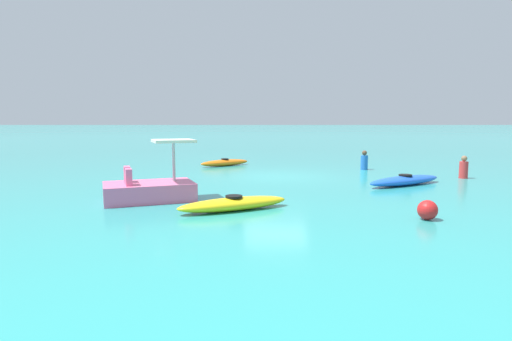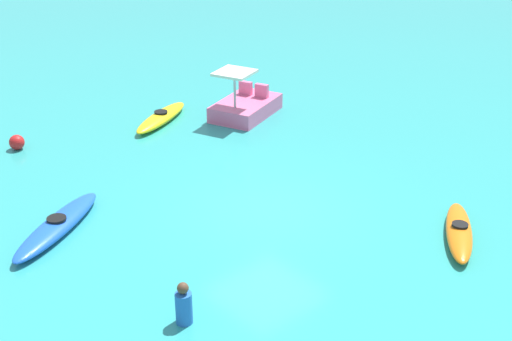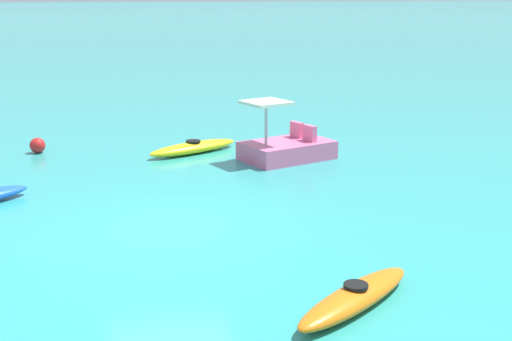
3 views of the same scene
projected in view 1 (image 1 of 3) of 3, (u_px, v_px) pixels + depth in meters
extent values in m
plane|color=teal|center=(276.00, 176.00, 16.65)|extent=(600.00, 600.00, 0.00)
ellipsoid|color=yellow|center=(234.00, 204.00, 10.17)|extent=(1.88, 2.87, 0.32)
cylinder|color=black|center=(234.00, 196.00, 10.15)|extent=(0.56, 0.56, 0.05)
ellipsoid|color=orange|center=(225.00, 163.00, 20.48)|extent=(2.08, 2.52, 0.32)
cylinder|color=black|center=(225.00, 159.00, 20.46)|extent=(0.51, 0.51, 0.05)
ellipsoid|color=blue|center=(405.00, 180.00, 14.25)|extent=(2.33, 3.24, 0.32)
cylinder|color=black|center=(405.00, 175.00, 14.23)|extent=(0.61, 0.61, 0.05)
cube|color=pink|center=(149.00, 191.00, 11.46)|extent=(2.25, 2.77, 0.50)
cube|color=pink|center=(127.00, 174.00, 11.49)|extent=(0.47, 0.30, 0.44)
cube|color=pink|center=(129.00, 177.00, 10.93)|extent=(0.47, 0.30, 0.44)
cylinder|color=#B2B2B7|center=(174.00, 162.00, 11.61)|extent=(0.08, 0.08, 1.10)
cube|color=silver|center=(173.00, 141.00, 11.54)|extent=(1.42, 1.42, 0.08)
sphere|color=red|center=(428.00, 210.00, 9.18)|extent=(0.44, 0.44, 0.44)
cylinder|color=red|center=(464.00, 170.00, 15.95)|extent=(0.40, 0.40, 0.65)
sphere|color=#8C6647|center=(464.00, 158.00, 15.90)|extent=(0.22, 0.22, 0.22)
cylinder|color=blue|center=(364.00, 163.00, 18.84)|extent=(0.42, 0.42, 0.65)
sphere|color=brown|center=(365.00, 153.00, 18.79)|extent=(0.22, 0.22, 0.22)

